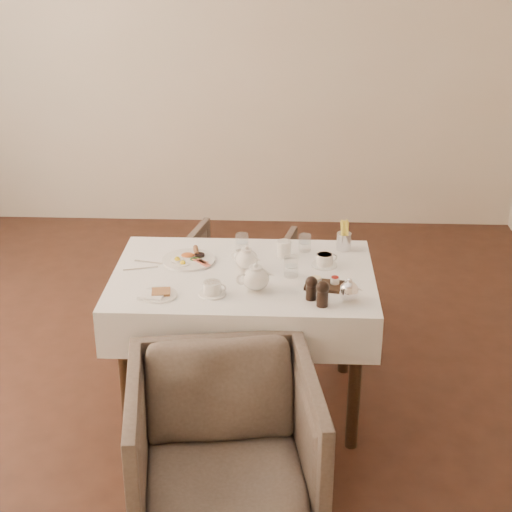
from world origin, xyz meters
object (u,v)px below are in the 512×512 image
object	(u,v)px
armchair_far	(237,279)
breakfast_plate	(189,259)
table	(243,294)
teapot_centre	(246,258)
armchair_near	(224,449)

from	to	relation	value
armchair_far	breakfast_plate	size ratio (longest dim) A/B	2.36
table	teapot_centre	world-z (taller)	teapot_centre
armchair_near	breakfast_plate	size ratio (longest dim) A/B	2.89
table	teapot_centre	size ratio (longest dim) A/B	8.27
table	breakfast_plate	distance (m)	0.34
table	armchair_near	bearing A→B (deg)	-92.01
armchair_far	teapot_centre	world-z (taller)	teapot_centre
teapot_centre	breakfast_plate	bearing A→B (deg)	-171.98
breakfast_plate	teapot_centre	distance (m)	0.31
breakfast_plate	armchair_far	bearing A→B (deg)	91.19
teapot_centre	armchair_far	bearing A→B (deg)	121.66
table	breakfast_plate	bearing A→B (deg)	154.12
armchair_near	breakfast_plate	distance (m)	1.10
table	armchair_near	distance (m)	0.90
armchair_far	breakfast_plate	distance (m)	0.91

